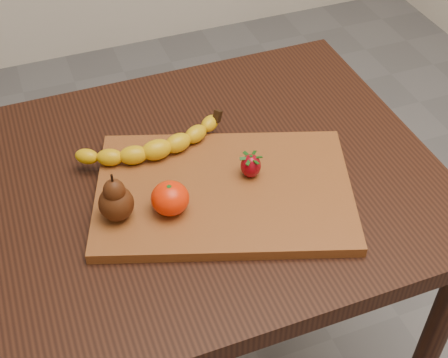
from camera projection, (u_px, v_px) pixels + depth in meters
name	position (u px, v px, depth m)	size (l,w,h in m)	color
table	(171.00, 221.00, 1.20)	(1.00, 0.70, 0.76)	black
cutting_board	(224.00, 191.00, 1.11)	(0.45, 0.30, 0.02)	brown
banana	(157.00, 150.00, 1.14)	(0.24, 0.06, 0.04)	#E1AE0A
pear	(115.00, 196.00, 1.02)	(0.06, 0.06, 0.09)	#441E0B
mandarin	(170.00, 198.00, 1.04)	(0.06, 0.06, 0.06)	#EE2702
strawberry	(251.00, 165.00, 1.11)	(0.04, 0.04, 0.05)	maroon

